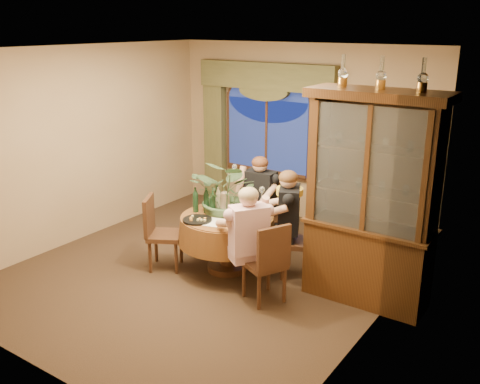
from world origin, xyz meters
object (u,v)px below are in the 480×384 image
Objects in this scene: oil_lamp_left at (343,71)px; olive_bowl at (230,215)px; chair_back at (269,216)px; stoneware_vase at (225,202)px; chair_right at (264,262)px; oil_lamp_right at (423,75)px; dining_table at (227,243)px; wine_bottle_1 at (218,200)px; wine_bottle_2 at (195,200)px; person_back at (260,203)px; chair_back_right at (298,240)px; chair_front_left at (165,233)px; wine_bottle_4 at (217,196)px; person_pink at (249,244)px; wine_bottle_3 at (213,203)px; china_cabinet at (371,201)px; wine_bottle_0 at (206,200)px; person_scarf at (289,223)px; centerpiece_plant at (229,166)px; oil_lamp_center at (381,73)px.

oil_lamp_left is 2.25m from olive_bowl.
chair_back is 3.72× the size of stoneware_vase.
oil_lamp_right is at bearing -37.95° from chair_right.
dining_table is 0.57m from wine_bottle_1.
wine_bottle_2 is at bearing -144.09° from stoneware_vase.
oil_lamp_right is at bearing 162.05° from person_back.
person_back is (-0.86, 1.27, 0.19)m from chair_right.
wine_bottle_2 reaches higher than chair_back_right.
wine_bottle_4 is at bearing 112.69° from chair_front_left.
oil_lamp_left is at bearing -9.24° from person_pink.
person_back is 4.08× the size of wine_bottle_3.
dining_table is 0.94× the size of person_pink.
china_cabinet is 1.96m from chair_back.
oil_lamp_left is 1.32× the size of stoneware_vase.
chair_back_right is (0.82, 0.37, 0.10)m from dining_table.
chair_front_left is 2.91× the size of wine_bottle_0.
person_scarf is 1.33× the size of centerpiece_plant.
person_scarf is at bearing 175.71° from oil_lamp_center.
centerpiece_plant is 0.62m from wine_bottle_2.
wine_bottle_4 reaches higher than olive_bowl.
dining_table is at bearing -171.47° from china_cabinet.
person_back is (-0.87, 0.49, 0.19)m from chair_back_right.
oil_lamp_left is at bearing 4.80° from centerpiece_plant.
wine_bottle_3 is at bearing -15.60° from wine_bottle_0.
dining_table is 0.84m from person_pink.
person_pink is 4.09× the size of wine_bottle_0.
stoneware_vase is at bearing 142.42° from olive_bowl.
oil_lamp_left is 2.28m from chair_right.
oil_lamp_center is at bearing -120.37° from chair_back_right.
centerpiece_plant reaches higher than chair_front_left.
person_back is 5.21× the size of stoneware_vase.
wine_bottle_2 is at bearing -171.84° from oil_lamp_right.
wine_bottle_4 is at bearing -177.51° from oil_lamp_right.
person_scarf is (0.63, -0.56, 0.21)m from chair_back.
oil_lamp_right is 0.35× the size of chair_back.
olive_bowl is (-1.30, -0.28, -1.82)m from oil_lamp_left.
oil_lamp_right is at bearing -29.63° from person_pink.
olive_bowl is (0.17, -0.13, -0.11)m from stoneware_vase.
stoneware_vase is 0.48m from centerpiece_plant.
centerpiece_plant reaches higher than chair_back.
wine_bottle_0 and wine_bottle_4 have the same top height.
oil_lamp_right is at bearing 6.91° from dining_table.
chair_front_left is at bearing -164.90° from china_cabinet.
oil_lamp_left reaches higher than centerpiece_plant.
dining_table is at bearing -173.09° from oil_lamp_right.
oil_lamp_center is (-0.00, 0.00, 1.38)m from china_cabinet.
oil_lamp_right is at bearing 2.49° from wine_bottle_4.
wine_bottle_1 is at bearing -139.11° from stoneware_vase.
china_cabinet reaches higher than centerpiece_plant.
oil_lamp_left is at bearing 78.22° from chair_front_left.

